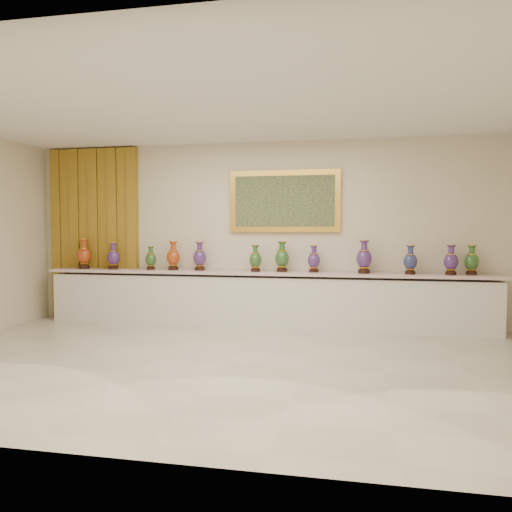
{
  "coord_description": "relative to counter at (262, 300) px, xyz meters",
  "views": [
    {
      "loc": [
        1.48,
        -5.59,
        1.57
      ],
      "look_at": [
        0.01,
        1.7,
        1.18
      ],
      "focal_mm": 35.0,
      "sensor_mm": 36.0,
      "label": 1
    }
  ],
  "objects": [
    {
      "name": "vase_8",
      "position": [
        1.6,
        -0.04,
        0.69
      ],
      "size": [
        0.26,
        0.26,
        0.51
      ],
      "rotation": [
        0.0,
        0.0,
        0.09
      ],
      "color": "black",
      "rests_on": "counter"
    },
    {
      "name": "vase_9",
      "position": [
        2.28,
        -0.06,
        0.66
      ],
      "size": [
        0.26,
        0.26,
        0.44
      ],
      "rotation": [
        0.0,
        0.0,
        -0.37
      ],
      "color": "black",
      "rests_on": "counter"
    },
    {
      "name": "counter",
      "position": [
        0.0,
        0.0,
        0.0
      ],
      "size": [
        7.28,
        0.48,
        0.9
      ],
      "color": "white",
      "rests_on": "ground"
    },
    {
      "name": "room",
      "position": [
        -2.49,
        0.17,
        1.15
      ],
      "size": [
        8.0,
        8.0,
        8.0
      ],
      "color": "beige",
      "rests_on": "ground"
    },
    {
      "name": "label_card",
      "position": [
        -2.28,
        -0.14,
        0.47
      ],
      "size": [
        0.1,
        0.06,
        0.0
      ],
      "primitive_type": "cube",
      "color": "white",
      "rests_on": "counter"
    },
    {
      "name": "vase_11",
      "position": [
        3.17,
        0.02,
        0.66
      ],
      "size": [
        0.26,
        0.26,
        0.45
      ],
      "rotation": [
        0.0,
        0.0,
        -0.29
      ],
      "color": "black",
      "rests_on": "counter"
    },
    {
      "name": "vase_10",
      "position": [
        2.86,
        -0.06,
        0.67
      ],
      "size": [
        0.23,
        0.23,
        0.45
      ],
      "rotation": [
        0.0,
        0.0,
        -0.09
      ],
      "color": "black",
      "rests_on": "counter"
    },
    {
      "name": "vase_1",
      "position": [
        -2.57,
        -0.04,
        0.67
      ],
      "size": [
        0.23,
        0.23,
        0.45
      ],
      "rotation": [
        0.0,
        0.0,
        0.08
      ],
      "color": "black",
      "rests_on": "counter"
    },
    {
      "name": "ground",
      "position": [
        0.0,
        -2.27,
        -0.44
      ],
      "size": [
        8.0,
        8.0,
        0.0
      ],
      "primitive_type": "plane",
      "color": "beige",
      "rests_on": "ground"
    },
    {
      "name": "vase_6",
      "position": [
        0.32,
        0.0,
        0.68
      ],
      "size": [
        0.29,
        0.29,
        0.49
      ],
      "rotation": [
        0.0,
        0.0,
        0.38
      ],
      "color": "black",
      "rests_on": "counter"
    },
    {
      "name": "vase_0",
      "position": [
        -3.12,
        -0.04,
        0.7
      ],
      "size": [
        0.25,
        0.25,
        0.52
      ],
      "rotation": [
        0.0,
        0.0,
        0.04
      ],
      "color": "black",
      "rests_on": "counter"
    },
    {
      "name": "vase_4",
      "position": [
        -1.05,
        -0.01,
        0.68
      ],
      "size": [
        0.26,
        0.26,
        0.47
      ],
      "rotation": [
        0.0,
        0.0,
        -0.22
      ],
      "color": "black",
      "rests_on": "counter"
    },
    {
      "name": "vase_3",
      "position": [
        -1.5,
        -0.02,
        0.68
      ],
      "size": [
        0.26,
        0.26,
        0.48
      ],
      "rotation": [
        0.0,
        0.0,
        -0.19
      ],
      "color": "black",
      "rests_on": "counter"
    },
    {
      "name": "vase_7",
      "position": [
        0.83,
        0.01,
        0.65
      ],
      "size": [
        0.2,
        0.2,
        0.43
      ],
      "rotation": [
        0.0,
        0.0,
        -0.01
      ],
      "color": "black",
      "rests_on": "counter"
    },
    {
      "name": "vase_5",
      "position": [
        -0.1,
        -0.05,
        0.66
      ],
      "size": [
        0.24,
        0.24,
        0.43
      ],
      "rotation": [
        0.0,
        0.0,
        0.26
      ],
      "color": "black",
      "rests_on": "counter"
    },
    {
      "name": "vase_2",
      "position": [
        -1.9,
        -0.01,
        0.64
      ],
      "size": [
        0.19,
        0.19,
        0.39
      ],
      "rotation": [
        0.0,
        0.0,
        -0.04
      ],
      "color": "black",
      "rests_on": "counter"
    }
  ]
}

